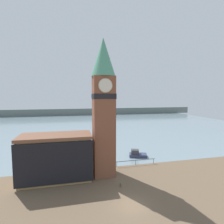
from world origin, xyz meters
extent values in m
plane|color=brown|center=(0.00, 0.00, 0.00)|extent=(160.00, 160.00, 0.00)
cube|color=gray|center=(0.00, 72.96, 0.00)|extent=(160.00, 120.00, 0.00)
cube|color=slate|center=(0.00, 112.96, 2.50)|extent=(180.00, 3.00, 5.00)
cube|color=#232328|center=(5.38, 12.71, 1.05)|extent=(8.80, 0.08, 0.08)
cylinder|color=#232328|center=(1.28, 12.71, 0.53)|extent=(0.07, 0.07, 1.05)
cylinder|color=#232328|center=(5.38, 12.71, 0.53)|extent=(0.07, 0.07, 1.05)
cylinder|color=#232328|center=(9.48, 12.71, 0.53)|extent=(0.07, 0.07, 1.05)
cube|color=brown|center=(-1.90, 10.03, 8.98)|extent=(3.76, 3.76, 17.97)
cube|color=black|center=(-1.90, 10.03, 14.47)|extent=(3.88, 3.88, 0.90)
cylinder|color=tan|center=(-1.90, 8.10, 16.27)|extent=(2.42, 0.12, 2.42)
cylinder|color=silver|center=(-1.90, 8.01, 16.27)|extent=(2.20, 0.12, 2.20)
cylinder|color=tan|center=(0.04, 10.03, 16.27)|extent=(0.12, 2.42, 2.42)
cylinder|color=silver|center=(0.12, 10.03, 16.27)|extent=(0.12, 2.20, 2.20)
cone|color=#4C9375|center=(-1.90, 10.03, 21.32)|extent=(4.32, 4.32, 6.70)
cube|color=tan|center=(-10.26, 10.00, 3.71)|extent=(11.63, 5.31, 7.41)
cube|color=brown|center=(-10.26, 10.00, 7.66)|extent=(12.03, 5.71, 0.50)
cube|color=black|center=(-10.26, 7.20, 3.86)|extent=(12.13, 0.30, 6.82)
cube|color=#333856|center=(7.75, 17.43, 0.36)|extent=(4.52, 3.27, 0.72)
cube|color=#38383D|center=(7.05, 17.66, 1.21)|extent=(2.16, 1.96, 1.00)
cylinder|color=brown|center=(-0.09, 4.94, 0.26)|extent=(0.27, 0.27, 0.52)
sphere|color=brown|center=(-0.09, 4.94, 0.52)|extent=(0.28, 0.28, 0.28)
camera|label=1|loc=(-7.36, -20.85, 14.53)|focal=28.00mm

